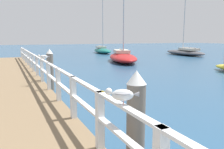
# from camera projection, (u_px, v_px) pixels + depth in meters

# --- Properties ---
(pier_deck) EXTENTS (2.76, 23.48, 0.46)m
(pier_deck) POSITION_uv_depth(u_px,v_px,m) (8.00, 83.00, 10.13)
(pier_deck) COLOR #846B4C
(pier_deck) RESTS_ON ground_plane
(pier_railing) EXTENTS (0.12, 22.00, 0.95)m
(pier_railing) POSITION_uv_depth(u_px,v_px,m) (37.00, 64.00, 10.55)
(pier_railing) COLOR white
(pier_railing) RESTS_ON pier_deck
(dock_piling_near) EXTENTS (0.29, 0.29, 1.79)m
(dock_piling_near) POSITION_uv_depth(u_px,v_px,m) (136.00, 129.00, 3.35)
(dock_piling_near) COLOR #6B6056
(dock_piling_near) RESTS_ON ground_plane
(dock_piling_far) EXTENTS (0.29, 0.29, 1.79)m
(dock_piling_far) POSITION_uv_depth(u_px,v_px,m) (50.00, 70.00, 9.58)
(dock_piling_far) COLOR #6B6056
(dock_piling_far) RESTS_ON ground_plane
(seagull_foreground) EXTENTS (0.45, 0.26, 0.21)m
(seagull_foreground) POSITION_uv_depth(u_px,v_px,m) (122.00, 94.00, 2.83)
(seagull_foreground) COLOR white
(seagull_foreground) RESTS_ON pier_railing
(seagull_background) EXTENTS (0.47, 0.23, 0.21)m
(seagull_background) POSITION_uv_depth(u_px,v_px,m) (44.00, 57.00, 8.48)
(seagull_background) COLOR white
(seagull_background) RESTS_ON pier_railing
(boat_0) EXTENTS (4.64, 7.60, 7.63)m
(boat_0) POSITION_uv_depth(u_px,v_px,m) (123.00, 57.00, 21.38)
(boat_0) COLOR red
(boat_0) RESTS_ON ground_plane
(boat_1) EXTENTS (3.36, 7.58, 8.96)m
(boat_1) POSITION_uv_depth(u_px,v_px,m) (185.00, 52.00, 29.43)
(boat_1) COLOR #4C4C51
(boat_1) RESTS_ON ground_plane
(boat_2) EXTENTS (2.37, 6.00, 8.31)m
(boat_2) POSITION_uv_depth(u_px,v_px,m) (102.00, 50.00, 32.99)
(boat_2) COLOR #197266
(boat_2) RESTS_ON ground_plane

